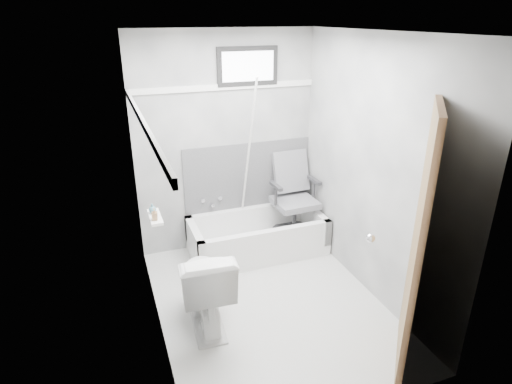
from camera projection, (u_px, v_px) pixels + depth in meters
name	position (u px, v px, depth m)	size (l,w,h in m)	color
floor	(269.00, 303.00, 4.03)	(2.60, 2.60, 0.00)	silver
ceiling	(273.00, 32.00, 3.11)	(2.60, 2.60, 0.00)	silver
wall_back	(226.00, 144.00, 4.69)	(2.00, 0.02, 2.40)	#5E5F63
wall_front	(356.00, 263.00, 2.44)	(2.00, 0.02, 2.40)	#5E5F63
wall_left	(149.00, 202.00, 3.25)	(0.02, 2.60, 2.40)	#5E5F63
wall_right	(372.00, 171.00, 3.89)	(0.02, 2.60, 2.40)	#5E5F63
bathtub	(257.00, 235.00, 4.83)	(1.50, 0.70, 0.42)	white
office_chair	(295.00, 197.00, 4.87)	(0.55, 0.55, 0.95)	slate
toilet	(204.00, 285.00, 3.63)	(0.44, 0.79, 0.78)	white
door	(478.00, 260.00, 2.85)	(0.78, 0.78, 2.00)	brown
window	(248.00, 66.00, 4.45)	(0.66, 0.04, 0.40)	black
backerboard	(248.00, 176.00, 4.92)	(1.50, 0.02, 0.78)	#4C4C4F
trim_back	(225.00, 87.00, 4.45)	(2.00, 0.02, 0.06)	white
trim_left	(142.00, 121.00, 3.02)	(0.02, 2.60, 0.06)	white
pole	(248.00, 162.00, 4.60)	(0.02, 0.02, 1.95)	silver
shelf	(155.00, 217.00, 3.69)	(0.10, 0.32, 0.03)	white
soap_bottle_a	(155.00, 214.00, 3.59)	(0.05, 0.05, 0.10)	#9C774E
soap_bottle_b	(152.00, 208.00, 3.71)	(0.06, 0.06, 0.08)	teal
faucet	(212.00, 202.00, 4.85)	(0.26, 0.10, 0.16)	silver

